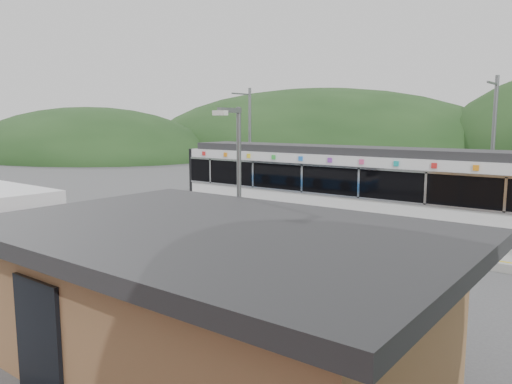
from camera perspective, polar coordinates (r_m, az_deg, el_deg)
The scene contains 9 objects.
ground at distance 20.66m, azimuth -0.15°, elevation -5.82°, with size 120.00×120.00×0.00m, color #4C4C4F.
hills at distance 22.57m, azimuth 21.05°, elevation -5.17°, with size 146.00×149.00×26.00m.
platform at distance 23.26m, azimuth 4.82°, elevation -3.89°, with size 26.00×3.20×0.30m, color #9E9E99.
yellow_line at distance 22.17m, azimuth 3.01°, elevation -4.06°, with size 26.00×0.10×0.01m, color yellow.
train at distance 24.36m, azimuth 12.17°, elevation 1.07°, with size 20.44×3.01×3.74m.
catenary_mast_west at distance 31.14m, azimuth -0.75°, elevation 5.66°, with size 0.18×1.80×7.00m.
catenary_mast_east at distance 25.04m, azimuth 25.39°, elevation 4.30°, with size 0.18×1.80×7.00m.
station_shelter at distance 9.90m, azimuth -4.56°, elevation -12.07°, with size 9.20×6.20×3.00m.
lamp_post at distance 12.96m, azimuth -2.27°, elevation 0.25°, with size 0.36×0.96×5.32m.
Camera 1 is at (12.24, -15.89, 4.96)m, focal length 35.00 mm.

